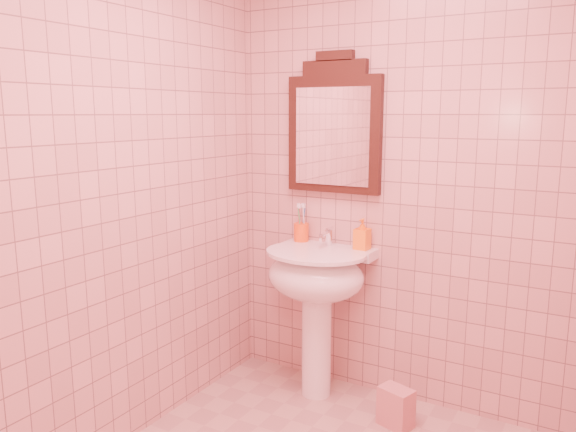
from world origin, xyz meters
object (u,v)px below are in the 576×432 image
Objects in this scene: soap_dispenser at (362,234)px; pedestal_sink at (316,286)px; towel at (396,407)px; toothbrush_cup at (301,232)px; mirror at (334,128)px.

pedestal_sink is at bearing -137.80° from soap_dispenser.
pedestal_sink reaches higher than towel.
soap_dispenser is at bearing 39.51° from pedestal_sink.
soap_dispenser is at bearing -0.76° from toothbrush_cup.
mirror is at bearing 150.74° from towel.
toothbrush_cup is at bearing -178.07° from soap_dispenser.
towel is (0.32, -0.26, -0.85)m from soap_dispenser.
mirror reaches higher than pedestal_sink.
pedestal_sink is 0.39m from soap_dispenser.
toothbrush_cup is (-0.19, -0.03, -0.62)m from mirror.
soap_dispenser reaches higher than towel.
mirror reaches higher than toothbrush_cup.
towel is (0.52, -0.09, -0.56)m from pedestal_sink.
soap_dispenser is (0.20, -0.03, -0.59)m from mirror.
mirror is at bearing 8.62° from toothbrush_cup.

